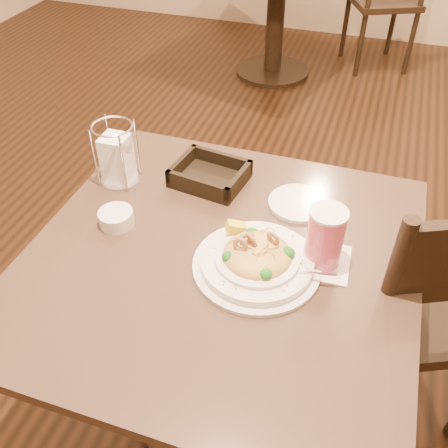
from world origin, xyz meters
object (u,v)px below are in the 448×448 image
(background_table, at_px, (277,1))
(pasta_bowl, at_px, (257,259))
(dining_chair_near, at_px, (418,305))
(napkin_caddy, at_px, (117,157))
(bread_basket, at_px, (210,176))
(butter_ramekin, at_px, (116,218))
(drink_glass, at_px, (325,238))
(side_plate, at_px, (298,203))
(main_table, at_px, (222,317))

(background_table, height_order, pasta_bowl, pasta_bowl)
(dining_chair_near, height_order, napkin_caddy, dining_chair_near)
(background_table, relative_size, dining_chair_near, 1.19)
(bread_basket, xyz_separation_m, butter_ramekin, (-0.16, -0.24, -0.00))
(drink_glass, height_order, bread_basket, drink_glass)
(dining_chair_near, height_order, bread_basket, dining_chair_near)
(drink_glass, bearing_deg, dining_chair_near, 29.80)
(bread_basket, bearing_deg, background_table, 98.97)
(drink_glass, height_order, side_plate, drink_glass)
(napkin_caddy, xyz_separation_m, butter_ramekin, (0.08, -0.17, -0.06))
(dining_chair_near, xyz_separation_m, bread_basket, (-0.61, 0.06, 0.25))
(pasta_bowl, height_order, drink_glass, drink_glass)
(pasta_bowl, bearing_deg, side_plate, 80.49)
(main_table, bearing_deg, bread_basket, 114.87)
(background_table, distance_m, dining_chair_near, 2.57)
(napkin_caddy, height_order, butter_ramekin, napkin_caddy)
(dining_chair_near, xyz_separation_m, side_plate, (-0.36, 0.04, 0.24))
(main_table, height_order, side_plate, side_plate)
(dining_chair_near, relative_size, napkin_caddy, 5.35)
(napkin_caddy, height_order, side_plate, napkin_caddy)
(main_table, xyz_separation_m, napkin_caddy, (-0.36, 0.19, 0.30))
(bread_basket, height_order, side_plate, bread_basket)
(background_table, distance_m, bread_basket, 2.36)
(bread_basket, xyz_separation_m, side_plate, (0.25, -0.02, -0.01))
(background_table, bearing_deg, drink_glass, -74.27)
(pasta_bowl, distance_m, napkin_caddy, 0.50)
(drink_glass, height_order, napkin_caddy, napkin_caddy)
(main_table, height_order, dining_chair_near, dining_chair_near)
(main_table, bearing_deg, butter_ramekin, 175.28)
(drink_glass, distance_m, bread_basket, 0.41)
(dining_chair_near, bearing_deg, napkin_caddy, -23.74)
(dining_chair_near, distance_m, napkin_caddy, 0.91)
(bread_basket, bearing_deg, butter_ramekin, -123.65)
(main_table, relative_size, background_table, 0.81)
(bread_basket, bearing_deg, side_plate, -5.13)
(main_table, xyz_separation_m, background_table, (-0.49, 2.58, 0.00))
(pasta_bowl, height_order, napkin_caddy, napkin_caddy)
(background_table, bearing_deg, bread_basket, -81.03)
(background_table, distance_m, side_plate, 2.43)
(background_table, distance_m, napkin_caddy, 2.41)
(main_table, height_order, pasta_bowl, pasta_bowl)
(drink_glass, bearing_deg, pasta_bowl, -154.31)
(background_table, distance_m, pasta_bowl, 2.67)
(drink_glass, bearing_deg, main_table, -166.58)
(background_table, bearing_deg, dining_chair_near, -67.60)
(bread_basket, bearing_deg, napkin_caddy, -163.37)
(napkin_caddy, bearing_deg, side_plate, 5.63)
(bread_basket, distance_m, napkin_caddy, 0.26)
(napkin_caddy, distance_m, side_plate, 0.50)
(dining_chair_near, relative_size, drink_glass, 6.26)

